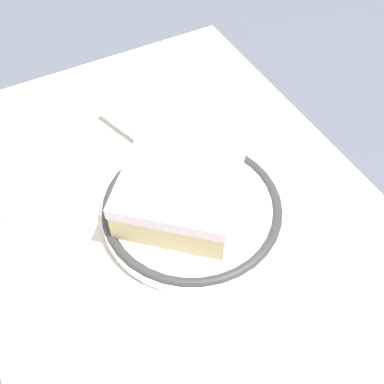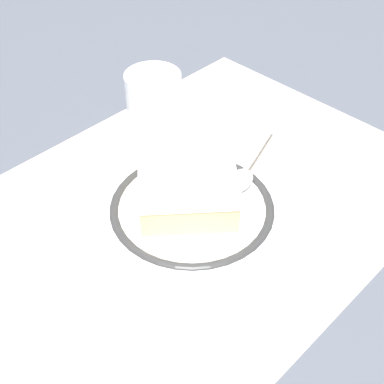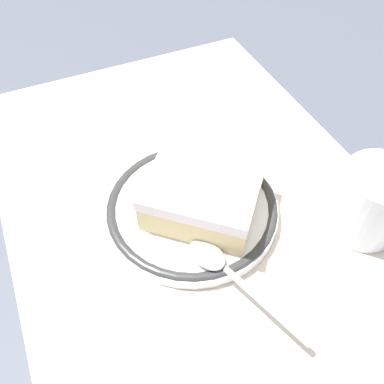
{
  "view_description": "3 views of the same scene",
  "coord_description": "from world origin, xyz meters",
  "px_view_note": "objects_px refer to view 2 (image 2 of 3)",
  "views": [
    {
      "loc": [
        -0.22,
        0.11,
        0.36
      ],
      "look_at": [
        0.01,
        -0.01,
        0.03
      ],
      "focal_mm": 42.79,
      "sensor_mm": 36.0,
      "label": 1
    },
    {
      "loc": [
        -0.28,
        -0.29,
        0.4
      ],
      "look_at": [
        0.01,
        -0.01,
        0.03
      ],
      "focal_mm": 50.65,
      "sensor_mm": 36.0,
      "label": 2
    },
    {
      "loc": [
        0.24,
        -0.12,
        0.33
      ],
      "look_at": [
        0.01,
        -0.01,
        0.03
      ],
      "focal_mm": 38.7,
      "sensor_mm": 36.0,
      "label": 3
    }
  ],
  "objects_px": {
    "cup": "(154,104)",
    "cake_slice": "(187,184)",
    "plate": "(192,210)",
    "spoon": "(245,173)"
  },
  "relations": [
    {
      "from": "plate",
      "to": "cup",
      "type": "bearing_deg",
      "value": 60.67
    },
    {
      "from": "cup",
      "to": "cake_slice",
      "type": "bearing_deg",
      "value": -120.11
    },
    {
      "from": "cake_slice",
      "to": "spoon",
      "type": "relative_size",
      "value": 1.11
    },
    {
      "from": "plate",
      "to": "cake_slice",
      "type": "relative_size",
      "value": 1.21
    },
    {
      "from": "spoon",
      "to": "cup",
      "type": "distance_m",
      "value": 0.15
    },
    {
      "from": "plate",
      "to": "cake_slice",
      "type": "height_order",
      "value": "cake_slice"
    },
    {
      "from": "plate",
      "to": "spoon",
      "type": "bearing_deg",
      "value": -6.18
    },
    {
      "from": "plate",
      "to": "cup",
      "type": "xyz_separation_m",
      "value": [
        0.08,
        0.15,
        0.02
      ]
    },
    {
      "from": "spoon",
      "to": "cup",
      "type": "relative_size",
      "value": 1.79
    },
    {
      "from": "cake_slice",
      "to": "cup",
      "type": "bearing_deg",
      "value": 59.89
    }
  ]
}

